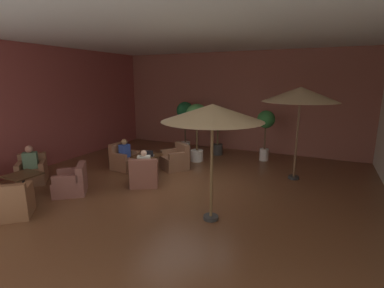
{
  "coord_description": "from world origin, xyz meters",
  "views": [
    {
      "loc": [
        3.41,
        -6.78,
        2.92
      ],
      "look_at": [
        0.0,
        0.48,
        1.1
      ],
      "focal_mm": 26.58,
      "sensor_mm": 36.0,
      "label": 1
    }
  ],
  "objects_px": {
    "patio_umbrella_tall_red": "(212,114)",
    "armchair_front_right_east": "(72,183)",
    "potted_tree_right_corner": "(266,125)",
    "patron_blue_shirt": "(144,162)",
    "cafe_table_front_right": "(23,180)",
    "iced_drink_cup": "(148,153)",
    "armchair_front_right_north": "(11,203)",
    "patron_with_friend": "(30,158)",
    "patio_umbrella_center_beige": "(300,95)",
    "armchair_front_left_east": "(124,160)",
    "patron_by_window": "(125,149)",
    "potted_tree_mid_right": "(185,116)",
    "potted_tree_mid_left": "(218,124)",
    "potted_tree_left_corner": "(197,121)",
    "armchair_front_right_south": "(32,172)",
    "armchair_front_left_south": "(144,175)",
    "open_laptop": "(149,155)",
    "cafe_table_front_left": "(147,160)",
    "armchair_front_left_north": "(175,160)"
  },
  "relations": [
    {
      "from": "cafe_table_front_right",
      "to": "potted_tree_right_corner",
      "type": "relative_size",
      "value": 0.39
    },
    {
      "from": "potted_tree_right_corner",
      "to": "patron_blue_shirt",
      "type": "height_order",
      "value": "potted_tree_right_corner"
    },
    {
      "from": "patron_with_friend",
      "to": "armchair_front_right_north",
      "type": "bearing_deg",
      "value": -46.56
    },
    {
      "from": "armchair_front_left_south",
      "to": "potted_tree_left_corner",
      "type": "distance_m",
      "value": 3.11
    },
    {
      "from": "potted_tree_mid_left",
      "to": "patron_blue_shirt",
      "type": "bearing_deg",
      "value": -100.05
    },
    {
      "from": "potted_tree_mid_left",
      "to": "open_laptop",
      "type": "xyz_separation_m",
      "value": [
        -1.06,
        -3.27,
        -0.55
      ]
    },
    {
      "from": "patio_umbrella_center_beige",
      "to": "patron_by_window",
      "type": "bearing_deg",
      "value": -164.91
    },
    {
      "from": "armchair_front_left_north",
      "to": "potted_tree_mid_left",
      "type": "relative_size",
      "value": 0.59
    },
    {
      "from": "potted_tree_right_corner",
      "to": "open_laptop",
      "type": "height_order",
      "value": "potted_tree_right_corner"
    },
    {
      "from": "potted_tree_left_corner",
      "to": "patron_by_window",
      "type": "bearing_deg",
      "value": -132.8
    },
    {
      "from": "cafe_table_front_right",
      "to": "potted_tree_mid_right",
      "type": "xyz_separation_m",
      "value": [
        1.46,
        6.17,
        0.98
      ]
    },
    {
      "from": "armchair_front_right_north",
      "to": "potted_tree_right_corner",
      "type": "xyz_separation_m",
      "value": [
        4.05,
        6.82,
        1.0
      ]
    },
    {
      "from": "potted_tree_mid_right",
      "to": "patron_blue_shirt",
      "type": "distance_m",
      "value": 4.28
    },
    {
      "from": "patio_umbrella_center_beige",
      "to": "cafe_table_front_left",
      "type": "bearing_deg",
      "value": -160.49
    },
    {
      "from": "patio_umbrella_tall_red",
      "to": "potted_tree_mid_right",
      "type": "relative_size",
      "value": 1.21
    },
    {
      "from": "armchair_front_right_north",
      "to": "cafe_table_front_left",
      "type": "bearing_deg",
      "value": 74.4
    },
    {
      "from": "armchair_front_right_south",
      "to": "iced_drink_cup",
      "type": "distance_m",
      "value": 3.34
    },
    {
      "from": "armchair_front_left_south",
      "to": "patio_umbrella_center_beige",
      "type": "xyz_separation_m",
      "value": [
        3.76,
        2.37,
        2.19
      ]
    },
    {
      "from": "armchair_front_left_east",
      "to": "armchair_front_right_north",
      "type": "relative_size",
      "value": 0.81
    },
    {
      "from": "armchair_front_left_south",
      "to": "patio_umbrella_tall_red",
      "type": "xyz_separation_m",
      "value": [
        2.43,
        -1.08,
        1.96
      ]
    },
    {
      "from": "cafe_table_front_right",
      "to": "armchair_front_right_east",
      "type": "relative_size",
      "value": 0.67
    },
    {
      "from": "patio_umbrella_tall_red",
      "to": "patron_by_window",
      "type": "bearing_deg",
      "value": 152.07
    },
    {
      "from": "patio_umbrella_tall_red",
      "to": "patron_blue_shirt",
      "type": "distance_m",
      "value": 3.13
    },
    {
      "from": "armchair_front_right_north",
      "to": "patio_umbrella_center_beige",
      "type": "xyz_separation_m",
      "value": [
        5.27,
        5.19,
        2.18
      ]
    },
    {
      "from": "armchair_front_left_south",
      "to": "cafe_table_front_right",
      "type": "distance_m",
      "value": 3.02
    },
    {
      "from": "armchair_front_right_east",
      "to": "armchair_front_right_north",
      "type": "bearing_deg",
      "value": -94.93
    },
    {
      "from": "potted_tree_left_corner",
      "to": "potted_tree_mid_left",
      "type": "height_order",
      "value": "potted_tree_left_corner"
    },
    {
      "from": "armchair_front_right_north",
      "to": "armchair_front_right_east",
      "type": "height_order",
      "value": "armchair_front_right_north"
    },
    {
      "from": "potted_tree_mid_right",
      "to": "patron_by_window",
      "type": "bearing_deg",
      "value": -101.27
    },
    {
      "from": "armchair_front_left_south",
      "to": "armchair_front_right_south",
      "type": "distance_m",
      "value": 3.27
    },
    {
      "from": "armchair_front_right_south",
      "to": "potted_tree_left_corner",
      "type": "bearing_deg",
      "value": 50.4
    },
    {
      "from": "armchair_front_left_east",
      "to": "patio_umbrella_center_beige",
      "type": "height_order",
      "value": "patio_umbrella_center_beige"
    },
    {
      "from": "patio_umbrella_tall_red",
      "to": "armchair_front_right_east",
      "type": "bearing_deg",
      "value": -176.65
    },
    {
      "from": "patio_umbrella_center_beige",
      "to": "potted_tree_left_corner",
      "type": "distance_m",
      "value": 3.62
    },
    {
      "from": "iced_drink_cup",
      "to": "potted_tree_right_corner",
      "type": "bearing_deg",
      "value": 45.67
    },
    {
      "from": "patron_with_friend",
      "to": "iced_drink_cup",
      "type": "bearing_deg",
      "value": 40.16
    },
    {
      "from": "potted_tree_right_corner",
      "to": "patron_blue_shirt",
      "type": "distance_m",
      "value": 4.77
    },
    {
      "from": "armchair_front_left_east",
      "to": "cafe_table_front_right",
      "type": "distance_m",
      "value": 3.08
    },
    {
      "from": "patron_by_window",
      "to": "patron_with_friend",
      "type": "height_order",
      "value": "patron_with_friend"
    },
    {
      "from": "armchair_front_right_north",
      "to": "patio_umbrella_tall_red",
      "type": "relative_size",
      "value": 0.43
    },
    {
      "from": "patio_umbrella_center_beige",
      "to": "open_laptop",
      "type": "relative_size",
      "value": 7.31
    },
    {
      "from": "potted_tree_mid_left",
      "to": "patron_by_window",
      "type": "distance_m",
      "value": 3.78
    },
    {
      "from": "potted_tree_left_corner",
      "to": "iced_drink_cup",
      "type": "xyz_separation_m",
      "value": [
        -0.81,
        -1.96,
        -0.81
      ]
    },
    {
      "from": "armchair_front_left_east",
      "to": "open_laptop",
      "type": "height_order",
      "value": "armchair_front_left_east"
    },
    {
      "from": "potted_tree_left_corner",
      "to": "potted_tree_mid_left",
      "type": "bearing_deg",
      "value": 72.7
    },
    {
      "from": "potted_tree_right_corner",
      "to": "open_laptop",
      "type": "relative_size",
      "value": 4.96
    },
    {
      "from": "potted_tree_left_corner",
      "to": "potted_tree_right_corner",
      "type": "relative_size",
      "value": 1.13
    },
    {
      "from": "potted_tree_left_corner",
      "to": "potted_tree_mid_left",
      "type": "distance_m",
      "value": 1.26
    },
    {
      "from": "armchair_front_right_east",
      "to": "potted_tree_right_corner",
      "type": "distance_m",
      "value": 6.68
    },
    {
      "from": "potted_tree_mid_right",
      "to": "cafe_table_front_left",
      "type": "bearing_deg",
      "value": -84.61
    }
  ]
}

